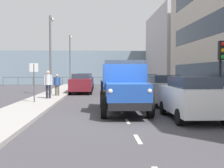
{
  "coord_description": "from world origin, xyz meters",
  "views": [
    {
      "loc": [
        1.13,
        11.24,
        1.93
      ],
      "look_at": [
        0.11,
        -9.04,
        1.0
      ],
      "focal_mm": 44.59,
      "sensor_mm": 36.0,
      "label": 1
    }
  ],
  "objects_px": {
    "truck_vintage_blue": "(124,88)",
    "traffic_light_near": "(221,60)",
    "car_maroon_oppositeside_0": "(81,83)",
    "lamp_post_far": "(70,56)",
    "lamp_post_promenade": "(51,47)",
    "street_sign": "(34,76)",
    "car_silver_kerbside_1": "(162,89)",
    "car_grey_kerbside_2": "(145,84)",
    "car_white_kerbside_near": "(191,97)",
    "pedestrian_near_railing": "(48,82)",
    "pedestrian_couple_a": "(57,83)",
    "car_navy_oppositeside_1": "(85,81)"
  },
  "relations": [
    {
      "from": "pedestrian_near_railing",
      "to": "car_navy_oppositeside_1",
      "type": "bearing_deg",
      "value": -98.46
    },
    {
      "from": "car_silver_kerbside_1",
      "to": "car_grey_kerbside_2",
      "type": "xyz_separation_m",
      "value": [
        0.0,
        -6.02,
        0.0
      ]
    },
    {
      "from": "car_maroon_oppositeside_0",
      "to": "lamp_post_promenade",
      "type": "relative_size",
      "value": 0.75
    },
    {
      "from": "car_silver_kerbside_1",
      "to": "pedestrian_near_railing",
      "type": "bearing_deg",
      "value": -18.86
    },
    {
      "from": "pedestrian_near_railing",
      "to": "pedestrian_couple_a",
      "type": "xyz_separation_m",
      "value": [
        -0.27,
        -2.1,
        -0.16
      ]
    },
    {
      "from": "truck_vintage_blue",
      "to": "car_grey_kerbside_2",
      "type": "distance_m",
      "value": 9.76
    },
    {
      "from": "street_sign",
      "to": "car_white_kerbside_near",
      "type": "bearing_deg",
      "value": 144.27
    },
    {
      "from": "truck_vintage_blue",
      "to": "car_white_kerbside_near",
      "type": "distance_m",
      "value": 3.08
    },
    {
      "from": "lamp_post_far",
      "to": "pedestrian_near_railing",
      "type": "bearing_deg",
      "value": 90.74
    },
    {
      "from": "truck_vintage_blue",
      "to": "lamp_post_far",
      "type": "xyz_separation_m",
      "value": [
        4.69,
        -22.46,
        2.73
      ]
    },
    {
      "from": "lamp_post_far",
      "to": "car_maroon_oppositeside_0",
      "type": "bearing_deg",
      "value": 100.79
    },
    {
      "from": "lamp_post_far",
      "to": "lamp_post_promenade",
      "type": "bearing_deg",
      "value": 88.85
    },
    {
      "from": "car_silver_kerbside_1",
      "to": "street_sign",
      "type": "height_order",
      "value": "street_sign"
    },
    {
      "from": "car_navy_oppositeside_1",
      "to": "lamp_post_far",
      "type": "height_order",
      "value": "lamp_post_far"
    },
    {
      "from": "car_white_kerbside_near",
      "to": "pedestrian_near_railing",
      "type": "height_order",
      "value": "pedestrian_near_railing"
    },
    {
      "from": "car_white_kerbside_near",
      "to": "traffic_light_near",
      "type": "distance_m",
      "value": 3.16
    },
    {
      "from": "car_navy_oppositeside_1",
      "to": "lamp_post_far",
      "type": "bearing_deg",
      "value": -65.69
    },
    {
      "from": "car_maroon_oppositeside_0",
      "to": "traffic_light_near",
      "type": "relative_size",
      "value": 1.44
    },
    {
      "from": "car_grey_kerbside_2",
      "to": "pedestrian_near_railing",
      "type": "distance_m",
      "value": 7.91
    },
    {
      "from": "truck_vintage_blue",
      "to": "car_grey_kerbside_2",
      "type": "xyz_separation_m",
      "value": [
        -2.54,
        -9.42,
        -0.28
      ]
    },
    {
      "from": "car_silver_kerbside_1",
      "to": "lamp_post_promenade",
      "type": "distance_m",
      "value": 10.24
    },
    {
      "from": "car_maroon_oppositeside_0",
      "to": "traffic_light_near",
      "type": "xyz_separation_m",
      "value": [
        -7.25,
        11.71,
        1.58
      ]
    },
    {
      "from": "truck_vintage_blue",
      "to": "traffic_light_near",
      "type": "bearing_deg",
      "value": -178.6
    },
    {
      "from": "car_navy_oppositeside_1",
      "to": "lamp_post_promenade",
      "type": "distance_m",
      "value": 9.06
    },
    {
      "from": "truck_vintage_blue",
      "to": "car_silver_kerbside_1",
      "type": "distance_m",
      "value": 4.26
    },
    {
      "from": "truck_vintage_blue",
      "to": "pedestrian_couple_a",
      "type": "bearing_deg",
      "value": -61.98
    },
    {
      "from": "car_grey_kerbside_2",
      "to": "car_maroon_oppositeside_0",
      "type": "bearing_deg",
      "value": -24.79
    },
    {
      "from": "car_silver_kerbside_1",
      "to": "lamp_post_far",
      "type": "xyz_separation_m",
      "value": [
        7.24,
        -19.06,
        3.01
      ]
    },
    {
      "from": "car_silver_kerbside_1",
      "to": "pedestrian_near_railing",
      "type": "distance_m",
      "value": 7.43
    },
    {
      "from": "truck_vintage_blue",
      "to": "traffic_light_near",
      "type": "distance_m",
      "value": 4.76
    },
    {
      "from": "car_silver_kerbside_1",
      "to": "traffic_light_near",
      "type": "relative_size",
      "value": 1.39
    },
    {
      "from": "car_maroon_oppositeside_0",
      "to": "traffic_light_near",
      "type": "height_order",
      "value": "traffic_light_near"
    },
    {
      "from": "car_grey_kerbside_2",
      "to": "street_sign",
      "type": "distance_m",
      "value": 9.46
    },
    {
      "from": "pedestrian_near_railing",
      "to": "pedestrian_couple_a",
      "type": "distance_m",
      "value": 2.13
    },
    {
      "from": "car_silver_kerbside_1",
      "to": "street_sign",
      "type": "xyz_separation_m",
      "value": [
        7.45,
        -0.24,
        0.79
      ]
    },
    {
      "from": "car_grey_kerbside_2",
      "to": "car_maroon_oppositeside_0",
      "type": "height_order",
      "value": "same"
    },
    {
      "from": "lamp_post_far",
      "to": "traffic_light_near",
      "type": "bearing_deg",
      "value": 112.53
    },
    {
      "from": "car_white_kerbside_near",
      "to": "pedestrian_couple_a",
      "type": "relative_size",
      "value": 2.55
    },
    {
      "from": "lamp_post_far",
      "to": "car_grey_kerbside_2",
      "type": "bearing_deg",
      "value": 119.03
    },
    {
      "from": "car_navy_oppositeside_1",
      "to": "pedestrian_couple_a",
      "type": "relative_size",
      "value": 2.64
    },
    {
      "from": "car_silver_kerbside_1",
      "to": "pedestrian_couple_a",
      "type": "bearing_deg",
      "value": -33.7
    },
    {
      "from": "car_silver_kerbside_1",
      "to": "car_grey_kerbside_2",
      "type": "height_order",
      "value": "same"
    },
    {
      "from": "car_silver_kerbside_1",
      "to": "traffic_light_near",
      "type": "distance_m",
      "value": 4.18
    },
    {
      "from": "car_white_kerbside_near",
      "to": "street_sign",
      "type": "bearing_deg",
      "value": -35.73
    },
    {
      "from": "lamp_post_far",
      "to": "street_sign",
      "type": "height_order",
      "value": "lamp_post_far"
    },
    {
      "from": "car_maroon_oppositeside_0",
      "to": "street_sign",
      "type": "bearing_deg",
      "value": 74.71
    },
    {
      "from": "car_maroon_oppositeside_0",
      "to": "lamp_post_promenade",
      "type": "bearing_deg",
      "value": 42.73
    },
    {
      "from": "car_navy_oppositeside_1",
      "to": "lamp_post_promenade",
      "type": "bearing_deg",
      "value": 74.54
    },
    {
      "from": "lamp_post_far",
      "to": "street_sign",
      "type": "xyz_separation_m",
      "value": [
        0.21,
        18.82,
        -2.22
      ]
    },
    {
      "from": "car_white_kerbside_near",
      "to": "lamp_post_promenade",
      "type": "xyz_separation_m",
      "value": [
        7.5,
        -11.43,
        2.95
      ]
    }
  ]
}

